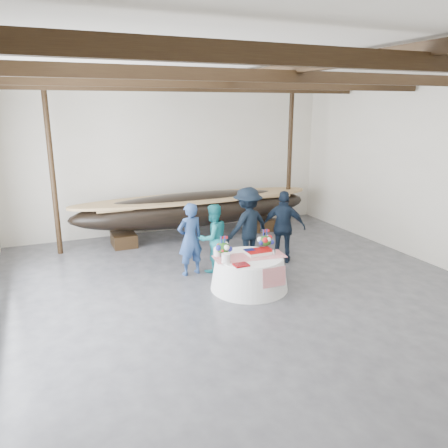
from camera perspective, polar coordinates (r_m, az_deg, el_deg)
name	(u,v)px	position (r m, az deg, el deg)	size (l,w,h in m)	color
floor	(261,305)	(8.84, 4.87, -10.50)	(10.00, 12.00, 0.01)	#3D3D42
wall_back	(172,159)	(13.65, -6.77, 8.48)	(10.00, 0.02, 4.50)	silver
ceiling	(267,65)	(7.99, 5.64, 19.99)	(10.00, 12.00, 0.01)	white
pavilion_structure	(246,96)	(8.71, 2.84, 16.36)	(9.80, 11.76, 4.50)	black
longboat_display	(197,209)	(12.95, -3.60, 1.99)	(7.27, 1.45, 1.36)	black
banquet_table	(249,272)	(9.45, 3.32, -6.34)	(1.67, 1.67, 0.72)	white
tabletop_items	(245,248)	(9.42, 2.77, -3.11)	(1.59, 1.00, 0.40)	red
guest_woman_blue	(190,239)	(10.07, -4.45, -1.99)	(0.62, 0.41, 1.71)	navy
guest_woman_teal	(213,238)	(10.26, -1.45, -1.86)	(0.79, 0.62, 1.63)	teal
guest_man_left	(248,226)	(10.77, 3.10, -0.23)	(1.24, 0.71, 1.92)	black
guest_man_right	(284,227)	(10.94, 7.81, -0.39)	(1.07, 0.44, 1.82)	black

